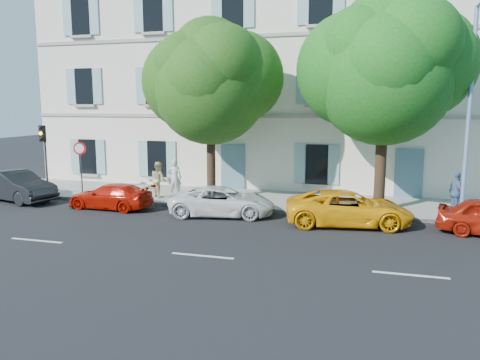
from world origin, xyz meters
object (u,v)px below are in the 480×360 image
(car_dark_sedan, at_px, (16,186))
(car_red_coupe, at_px, (111,196))
(tree_left, at_px, (210,88))
(traffic_light, at_px, (44,145))
(road_sign, at_px, (80,157))
(pedestrian_a, at_px, (175,178))
(street_lamp, at_px, (471,101))
(car_yellow_supercar, at_px, (349,208))
(pedestrian_b, at_px, (159,179))
(tree_right, at_px, (385,76))
(pedestrian_c, at_px, (456,193))
(car_white_coupe, at_px, (222,201))

(car_dark_sedan, distance_m, car_red_coupe, 5.25)
(tree_left, distance_m, traffic_light, 8.81)
(car_red_coupe, distance_m, road_sign, 3.17)
(pedestrian_a, bearing_deg, street_lamp, 158.62)
(car_yellow_supercar, xyz_separation_m, pedestrian_b, (-9.10, 2.46, 0.35))
(tree_right, bearing_deg, road_sign, -177.04)
(car_dark_sedan, distance_m, pedestrian_c, 19.80)
(tree_left, bearing_deg, car_dark_sedan, -166.69)
(tree_left, xyz_separation_m, pedestrian_c, (10.55, -0.11, -4.29))
(pedestrian_b, bearing_deg, car_red_coupe, 103.38)
(car_white_coupe, bearing_deg, car_red_coupe, 80.86)
(traffic_light, height_order, road_sign, traffic_light)
(car_red_coupe, bearing_deg, pedestrian_c, 101.85)
(tree_left, xyz_separation_m, tree_right, (7.55, -0.27, 0.37))
(car_white_coupe, height_order, pedestrian_b, pedestrian_b)
(car_dark_sedan, height_order, street_lamp, street_lamp)
(car_red_coupe, relative_size, tree_left, 0.48)
(tree_left, relative_size, pedestrian_b, 4.69)
(pedestrian_b, bearing_deg, street_lamp, -143.22)
(car_dark_sedan, distance_m, road_sign, 3.34)
(pedestrian_a, height_order, pedestrian_c, pedestrian_a)
(car_dark_sedan, bearing_deg, tree_left, -62.00)
(traffic_light, xyz_separation_m, pedestrian_a, (6.34, 1.31, -1.57))
(car_red_coupe, height_order, tree_right, tree_right)
(car_yellow_supercar, bearing_deg, tree_left, 60.28)
(traffic_light, bearing_deg, car_red_coupe, -17.35)
(pedestrian_a, distance_m, pedestrian_b, 0.77)
(tree_left, bearing_deg, car_red_coupe, -148.51)
(car_white_coupe, height_order, car_yellow_supercar, car_yellow_supercar)
(pedestrian_c, bearing_deg, traffic_light, 74.94)
(pedestrian_b, height_order, pedestrian_c, pedestrian_c)
(car_dark_sedan, height_order, road_sign, road_sign)
(road_sign, bearing_deg, car_white_coupe, -9.97)
(traffic_light, bearing_deg, road_sign, 0.64)
(car_white_coupe, bearing_deg, pedestrian_b, 50.09)
(car_yellow_supercar, xyz_separation_m, tree_right, (1.13, 2.23, 5.03))
(car_dark_sedan, height_order, car_red_coupe, car_dark_sedan)
(car_white_coupe, bearing_deg, pedestrian_c, -86.55)
(tree_right, relative_size, street_lamp, 1.08)
(car_white_coupe, relative_size, street_lamp, 0.54)
(pedestrian_a, bearing_deg, tree_right, 161.02)
(road_sign, distance_m, street_lamp, 17.19)
(car_dark_sedan, relative_size, pedestrian_c, 2.48)
(car_red_coupe, relative_size, pedestrian_a, 2.12)
(tree_left, relative_size, pedestrian_c, 4.52)
(car_red_coupe, height_order, road_sign, road_sign)
(street_lamp, bearing_deg, car_dark_sedan, -176.60)
(car_red_coupe, height_order, tree_left, tree_left)
(tree_right, distance_m, traffic_light, 16.19)
(tree_left, height_order, pedestrian_b, tree_left)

